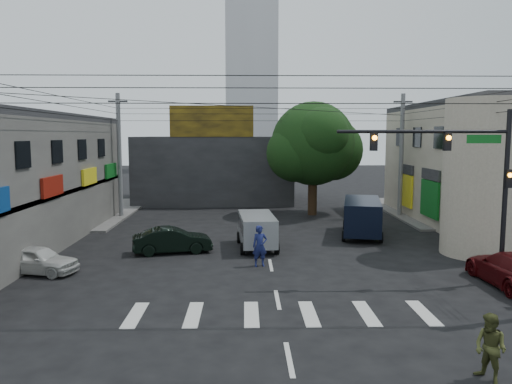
{
  "coord_description": "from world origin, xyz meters",
  "views": [
    {
      "loc": [
        -1.21,
        -21.13,
        6.17
      ],
      "look_at": [
        -0.65,
        4.0,
        3.28
      ],
      "focal_mm": 35.0,
      "sensor_mm": 36.0,
      "label": 1
    }
  ],
  "objects_px": {
    "traffic_gantry": "(466,168)",
    "navy_van": "(362,218)",
    "traffic_officer": "(260,246)",
    "utility_pole_far_left": "(119,156)",
    "dark_sedan": "(172,240)",
    "pedestrian_olive": "(490,348)",
    "street_tree": "(313,144)",
    "silver_minivan": "(257,232)",
    "white_compact": "(37,260)",
    "utility_pole_far_right": "(401,156)"
  },
  "relations": [
    {
      "from": "white_compact",
      "to": "navy_van",
      "type": "distance_m",
      "value": 18.31
    },
    {
      "from": "traffic_gantry",
      "to": "navy_van",
      "type": "relative_size",
      "value": 1.23
    },
    {
      "from": "traffic_officer",
      "to": "pedestrian_olive",
      "type": "distance_m",
      "value": 12.45
    },
    {
      "from": "silver_minivan",
      "to": "traffic_officer",
      "type": "bearing_deg",
      "value": 176.41
    },
    {
      "from": "traffic_gantry",
      "to": "silver_minivan",
      "type": "distance_m",
      "value": 11.39
    },
    {
      "from": "street_tree",
      "to": "traffic_officer",
      "type": "bearing_deg",
      "value": -106.62
    },
    {
      "from": "utility_pole_far_left",
      "to": "traffic_gantry",
      "type": "bearing_deg",
      "value": -42.86
    },
    {
      "from": "traffic_gantry",
      "to": "dark_sedan",
      "type": "bearing_deg",
      "value": 156.37
    },
    {
      "from": "white_compact",
      "to": "traffic_officer",
      "type": "height_order",
      "value": "traffic_officer"
    },
    {
      "from": "dark_sedan",
      "to": "traffic_gantry",
      "type": "bearing_deg",
      "value": -125.97
    },
    {
      "from": "silver_minivan",
      "to": "traffic_officer",
      "type": "distance_m",
      "value": 3.77
    },
    {
      "from": "utility_pole_far_left",
      "to": "dark_sedan",
      "type": "xyz_separation_m",
      "value": [
        5.47,
        -11.38,
        -3.93
      ]
    },
    {
      "from": "traffic_gantry",
      "to": "dark_sedan",
      "type": "height_order",
      "value": "traffic_gantry"
    },
    {
      "from": "traffic_officer",
      "to": "white_compact",
      "type": "bearing_deg",
      "value": 173.51
    },
    {
      "from": "white_compact",
      "to": "silver_minivan",
      "type": "height_order",
      "value": "silver_minivan"
    },
    {
      "from": "street_tree",
      "to": "utility_pole_far_left",
      "type": "xyz_separation_m",
      "value": [
        -14.5,
        -1.0,
        -0.87
      ]
    },
    {
      "from": "utility_pole_far_right",
      "to": "silver_minivan",
      "type": "bearing_deg",
      "value": -136.85
    },
    {
      "from": "utility_pole_far_right",
      "to": "dark_sedan",
      "type": "height_order",
      "value": "utility_pole_far_right"
    },
    {
      "from": "utility_pole_far_left",
      "to": "utility_pole_far_right",
      "type": "height_order",
      "value": "same"
    },
    {
      "from": "navy_van",
      "to": "pedestrian_olive",
      "type": "bearing_deg",
      "value": -171.04
    },
    {
      "from": "white_compact",
      "to": "pedestrian_olive",
      "type": "xyz_separation_m",
      "value": [
        15.42,
        -10.15,
        0.24
      ]
    },
    {
      "from": "silver_minivan",
      "to": "white_compact",
      "type": "bearing_deg",
      "value": 111.61
    },
    {
      "from": "dark_sedan",
      "to": "traffic_officer",
      "type": "xyz_separation_m",
      "value": [
        4.51,
        -2.76,
        0.3
      ]
    },
    {
      "from": "utility_pole_far_left",
      "to": "silver_minivan",
      "type": "distance_m",
      "value": 14.83
    },
    {
      "from": "dark_sedan",
      "to": "pedestrian_olive",
      "type": "bearing_deg",
      "value": -156.87
    },
    {
      "from": "traffic_officer",
      "to": "pedestrian_olive",
      "type": "xyz_separation_m",
      "value": [
        5.44,
        -11.2,
        -0.1
      ]
    },
    {
      "from": "silver_minivan",
      "to": "navy_van",
      "type": "distance_m",
      "value": 7.26
    },
    {
      "from": "traffic_gantry",
      "to": "silver_minivan",
      "type": "relative_size",
      "value": 1.64
    },
    {
      "from": "traffic_gantry",
      "to": "silver_minivan",
      "type": "bearing_deg",
      "value": 141.67
    },
    {
      "from": "silver_minivan",
      "to": "traffic_officer",
      "type": "xyz_separation_m",
      "value": [
        0.04,
        -3.77,
        0.05
      ]
    },
    {
      "from": "street_tree",
      "to": "pedestrian_olive",
      "type": "height_order",
      "value": "street_tree"
    },
    {
      "from": "traffic_gantry",
      "to": "white_compact",
      "type": "xyz_separation_m",
      "value": [
        -18.32,
        1.81,
        -4.2
      ]
    },
    {
      "from": "utility_pole_far_left",
      "to": "navy_van",
      "type": "bearing_deg",
      "value": -23.55
    },
    {
      "from": "utility_pole_far_right",
      "to": "silver_minivan",
      "type": "xyz_separation_m",
      "value": [
        -11.07,
        -10.37,
        -3.68
      ]
    },
    {
      "from": "dark_sedan",
      "to": "pedestrian_olive",
      "type": "relative_size",
      "value": 2.47
    },
    {
      "from": "pedestrian_olive",
      "to": "white_compact",
      "type": "bearing_deg",
      "value": -150.82
    },
    {
      "from": "pedestrian_olive",
      "to": "utility_pole_far_right",
      "type": "bearing_deg",
      "value": 140.1
    },
    {
      "from": "dark_sedan",
      "to": "traffic_officer",
      "type": "bearing_deg",
      "value": -133.84
    },
    {
      "from": "street_tree",
      "to": "navy_van",
      "type": "distance_m",
      "value": 9.46
    },
    {
      "from": "street_tree",
      "to": "utility_pole_far_right",
      "type": "distance_m",
      "value": 6.63
    },
    {
      "from": "silver_minivan",
      "to": "navy_van",
      "type": "relative_size",
      "value": 0.75
    },
    {
      "from": "utility_pole_far_left",
      "to": "navy_van",
      "type": "relative_size",
      "value": 1.57
    },
    {
      "from": "utility_pole_far_left",
      "to": "pedestrian_olive",
      "type": "bearing_deg",
      "value": -58.68
    },
    {
      "from": "traffic_officer",
      "to": "dark_sedan",
      "type": "bearing_deg",
      "value": 136.02
    },
    {
      "from": "street_tree",
      "to": "dark_sedan",
      "type": "relative_size",
      "value": 2.02
    },
    {
      "from": "traffic_officer",
      "to": "navy_van",
      "type": "bearing_deg",
      "value": 34.68
    },
    {
      "from": "silver_minivan",
      "to": "traffic_officer",
      "type": "relative_size",
      "value": 2.26
    },
    {
      "from": "navy_van",
      "to": "traffic_officer",
      "type": "relative_size",
      "value": 3.01
    },
    {
      "from": "utility_pole_far_right",
      "to": "silver_minivan",
      "type": "relative_size",
      "value": 2.1
    },
    {
      "from": "white_compact",
      "to": "silver_minivan",
      "type": "bearing_deg",
      "value": -49.87
    }
  ]
}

